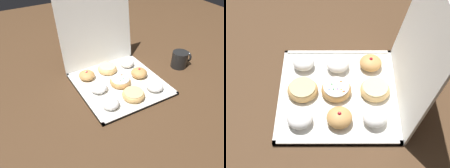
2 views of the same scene
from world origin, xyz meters
The scene contains 13 objects.
ground_plane centered at (0.00, 0.00, 0.00)m, with size 3.00×3.00×0.00m, color #4C331E.
donut_box centered at (0.00, 0.00, 0.01)m, with size 0.43×0.43×0.01m.
box_lid_open centered at (0.00, 0.26, 0.22)m, with size 0.43×0.44×0.01m, color white.
powdered_filled_donut_0 centered at (-0.13, -0.13, 0.03)m, with size 0.08×0.08×0.05m.
glazed_ring_donut_1 centered at (0.00, -0.13, 0.03)m, with size 0.11×0.11×0.04m.
powdered_filled_donut_2 centered at (0.13, -0.13, 0.03)m, with size 0.09×0.09×0.05m.
powdered_filled_donut_3 centered at (-0.12, 0.00, 0.03)m, with size 0.09×0.09×0.05m.
sprinkle_donut_4 centered at (0.00, -0.01, 0.03)m, with size 0.11×0.11×0.04m.
jelly_filled_donut_5 centered at (0.13, 0.01, 0.03)m, with size 0.09×0.09×0.05m.
jelly_filled_donut_6 centered at (-0.13, 0.13, 0.03)m, with size 0.09×0.09×0.05m.
glazed_ring_donut_7 centered at (0.00, 0.13, 0.03)m, with size 0.11×0.11×0.04m.
powdered_filled_donut_8 centered at (0.12, 0.12, 0.03)m, with size 0.08×0.08×0.05m.
coffee_mug centered at (0.40, -0.01, 0.05)m, with size 0.11×0.09×0.09m.
Camera 1 is at (-0.50, -0.80, 0.73)m, focal length 36.40 mm.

